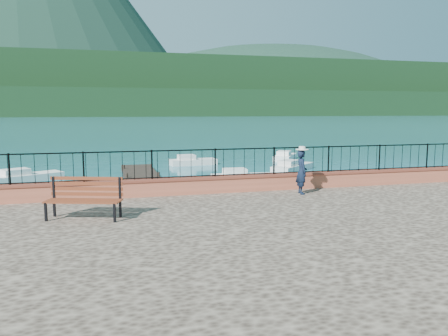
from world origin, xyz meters
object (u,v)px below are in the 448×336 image
boat_3 (26,174)px  boat_5 (285,155)px  person (302,172)px  park_bench (84,207)px  boat_2 (293,165)px  boat_4 (193,159)px  boat_1 (244,175)px

boat_3 → boat_5: (18.90, 6.40, 0.00)m
person → park_bench: bearing=110.9°
person → boat_2: person is taller
boat_3 → boat_4: size_ratio=1.15×
boat_3 → boat_4: (10.84, 5.07, 0.00)m
boat_2 → boat_3: same height
person → boat_2: (5.75, 13.51, -1.57)m
person → boat_5: person is taller
boat_3 → boat_4: same height
boat_2 → person: bearing=-152.9°
person → boat_5: (7.88, 19.83, -1.57)m
boat_1 → boat_2: size_ratio=0.92×
boat_3 → person: bearing=-80.8°
park_bench → person: bearing=32.1°
boat_2 → boat_3: bearing=140.5°
person → boat_4: bearing=7.8°
person → boat_1: (1.12, 9.95, -1.57)m
boat_4 → boat_2: bearing=-45.4°
person → boat_2: size_ratio=0.38×
boat_1 → boat_5: 11.97m
boat_2 → boat_3: (-16.77, -0.08, 0.00)m
boat_3 → park_bench: bearing=-105.8°
boat_2 → boat_5: 6.67m
boat_3 → boat_4: bearing=-5.2°
park_bench → boat_5: bearing=73.6°
boat_1 → boat_2: same height
boat_1 → boat_3: bearing=168.5°
park_bench → boat_2: park_bench is taller
boat_1 → boat_5: (6.76, 9.88, 0.00)m
boat_1 → boat_2: (4.63, 3.56, 0.00)m
boat_2 → boat_4: bearing=100.1°
person → boat_5: bearing=-14.4°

